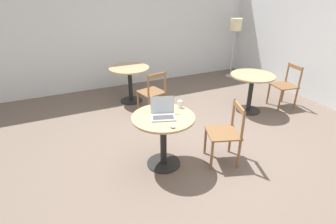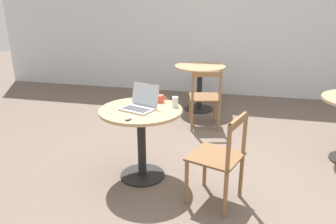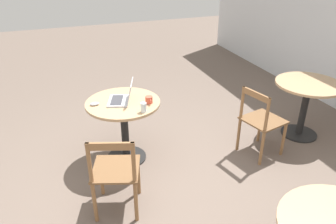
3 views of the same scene
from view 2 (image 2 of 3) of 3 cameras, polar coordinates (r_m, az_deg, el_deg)
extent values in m
plane|color=#66564C|center=(3.54, 6.20, -10.86)|extent=(16.00, 16.00, 0.00)
cube|color=silver|center=(6.31, 10.53, 15.07)|extent=(9.40, 0.06, 2.70)
cylinder|color=black|center=(3.52, -4.45, -10.87)|extent=(0.46, 0.46, 0.02)
cylinder|color=black|center=(3.35, -4.60, -5.58)|extent=(0.09, 0.09, 0.69)
cylinder|color=tan|center=(3.22, -4.77, 0.27)|extent=(0.82, 0.82, 0.03)
cylinder|color=black|center=(5.53, 5.38, 0.56)|extent=(0.46, 0.46, 0.02)
cylinder|color=black|center=(5.43, 5.49, 4.13)|extent=(0.09, 0.09, 0.69)
cylinder|color=tan|center=(5.35, 5.62, 7.87)|extent=(0.82, 0.82, 0.03)
cylinder|color=brown|center=(2.98, 3.24, -12.13)|extent=(0.04, 0.04, 0.44)
cylinder|color=brown|center=(3.27, 6.44, -9.22)|extent=(0.04, 0.04, 0.44)
cylinder|color=brown|center=(2.85, 9.97, -14.03)|extent=(0.04, 0.04, 0.44)
cylinder|color=brown|center=(3.15, 12.61, -10.76)|extent=(0.04, 0.04, 0.44)
cube|color=brown|center=(2.95, 8.27, -7.63)|extent=(0.54, 0.54, 0.02)
cylinder|color=brown|center=(2.64, 10.51, -6.10)|extent=(0.04, 0.04, 0.39)
cylinder|color=brown|center=(2.96, 13.22, -3.43)|extent=(0.04, 0.04, 0.39)
cube|color=brown|center=(2.74, 12.17, -1.60)|extent=(0.15, 0.39, 0.07)
cylinder|color=brown|center=(4.90, 3.90, 0.69)|extent=(0.04, 0.04, 0.44)
cylinder|color=brown|center=(4.94, 8.20, 0.68)|extent=(0.04, 0.04, 0.44)
cylinder|color=brown|center=(4.55, 4.20, -0.79)|extent=(0.04, 0.04, 0.44)
cylinder|color=brown|center=(4.59, 8.83, -0.79)|extent=(0.04, 0.04, 0.44)
cube|color=brown|center=(4.67, 6.38, 2.63)|extent=(0.51, 0.51, 0.02)
cylinder|color=brown|center=(4.42, 4.34, 4.52)|extent=(0.04, 0.04, 0.39)
cylinder|color=brown|center=(4.46, 9.11, 4.47)|extent=(0.04, 0.04, 0.39)
cube|color=brown|center=(4.40, 6.82, 6.53)|extent=(0.40, 0.11, 0.07)
cube|color=#B7B7BC|center=(3.18, -5.33, 0.47)|extent=(0.36, 0.31, 0.02)
cube|color=#38383D|center=(3.16, -5.55, 0.56)|extent=(0.29, 0.20, 0.00)
cube|color=#B7B7BC|center=(3.25, -3.98, 3.04)|extent=(0.31, 0.15, 0.22)
cube|color=silver|center=(3.24, -4.03, 3.04)|extent=(0.28, 0.13, 0.19)
ellipsoid|color=#B7B7BC|center=(2.94, -6.93, -0.99)|extent=(0.06, 0.10, 0.03)
cylinder|color=#C64C38|center=(3.41, -1.39, 2.34)|extent=(0.08, 0.08, 0.08)
torus|color=#C64C38|center=(3.39, -0.54, 2.35)|extent=(0.05, 0.01, 0.05)
cylinder|color=silver|center=(3.26, 1.25, 1.78)|extent=(0.06, 0.06, 0.10)
camera|label=1|loc=(2.22, -77.69, 17.73)|focal=28.00mm
camera|label=3|loc=(3.22, 62.61, 18.78)|focal=35.00mm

